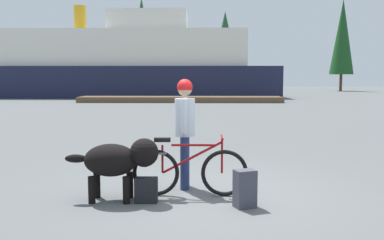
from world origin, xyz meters
name	(u,v)px	position (x,y,z in m)	size (l,w,h in m)	color
ground_plane	(209,193)	(0.00, 0.00, 0.00)	(160.00, 160.00, 0.00)	#595B5B
bicycle	(189,171)	(-0.30, -0.17, 0.38)	(1.73, 0.44, 0.91)	black
person_cyclist	(185,123)	(-0.38, 0.30, 1.06)	(0.32, 0.53, 1.75)	navy
dog	(118,160)	(-1.30, -0.43, 0.60)	(1.35, 0.55, 0.91)	black
backpack	(245,189)	(0.48, -0.71, 0.26)	(0.28, 0.20, 0.52)	#3F3F4C
handbag_pannier	(146,190)	(-0.90, -0.51, 0.18)	(0.32, 0.18, 0.36)	black
dock_pier	(180,99)	(-1.63, 24.60, 0.20)	(14.69, 2.47, 0.40)	brown
ferry_boat	(120,66)	(-7.68, 33.19, 2.91)	(29.07, 8.08, 8.36)	#191E38
sailboat_moored	(184,91)	(-1.77, 33.73, 0.48)	(8.42, 2.36, 7.93)	navy
pine_tree_far_left	(142,35)	(-8.05, 50.85, 7.44)	(3.65, 3.65, 12.34)	#4C331E
pine_tree_center	(225,40)	(3.09, 51.59, 6.89)	(3.45, 3.45, 10.65)	#4C331E
pine_tree_far_right	(342,37)	(18.66, 51.19, 7.17)	(3.15, 3.15, 12.14)	#4C331E
pine_tree_mid_back	(159,54)	(-6.72, 60.74, 5.45)	(3.27, 3.27, 8.58)	#4C331E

